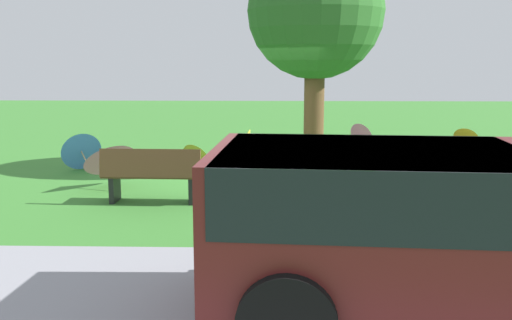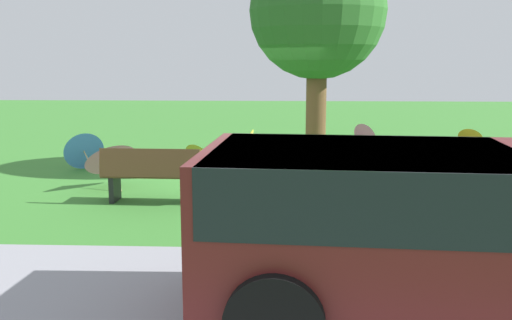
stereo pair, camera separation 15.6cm
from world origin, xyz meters
The scene contains 12 objects.
ground centered at (0.00, 0.00, 0.00)m, with size 40.00×40.00×0.00m, color #387A2D.
van_dark centered at (-1.91, 6.52, 0.91)m, with size 4.72×2.39×1.53m.
park_bench centered at (1.62, 2.41, 0.47)m, with size 1.61×0.53×0.90m.
shade_tree centered at (-1.18, -0.76, 3.22)m, with size 2.80×2.80×4.66m.
parasol_blue_0 centered at (3.69, -0.35, 0.42)m, with size 0.94×0.91×0.84m.
parasol_yellow_0 centered at (1.30, -0.66, 0.28)m, with size 0.73×0.66×0.57m.
parasol_pink_0 centered at (-1.79, 1.94, 0.43)m, with size 0.87×0.99×0.86m.
parasol_pink_1 centered at (-2.65, -3.42, 0.35)m, with size 0.74×0.76×0.70m.
parasol_orange_0 centered at (-5.38, -3.64, 0.30)m, with size 0.80×0.75×0.60m.
parasol_yellow_2 centered at (0.38, -2.94, 0.28)m, with size 0.59×0.59×0.57m.
parasol_pink_2 centered at (2.63, 1.30, 0.56)m, with size 1.25×1.23×0.94m.
parasol_pink_3 centered at (-0.63, 2.74, 0.48)m, with size 1.24×1.24×0.76m.
Camera 1 is at (-0.29, 11.33, 2.30)m, focal length 40.22 mm.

